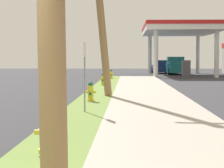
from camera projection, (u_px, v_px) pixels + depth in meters
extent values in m
cylinder|color=yellow|center=(47.00, 150.00, 8.25)|extent=(0.29, 0.29, 0.06)
cylinder|color=yellow|center=(46.00, 135.00, 8.23)|extent=(0.22, 0.22, 0.60)
sphere|color=#196038|center=(46.00, 116.00, 8.21)|extent=(0.19, 0.19, 0.19)
cylinder|color=#196038|center=(46.00, 111.00, 8.21)|extent=(0.06, 0.06, 0.05)
cylinder|color=yellow|center=(37.00, 132.00, 8.23)|extent=(0.10, 0.09, 0.09)
cylinder|color=yellow|center=(56.00, 132.00, 8.22)|extent=(0.10, 0.09, 0.09)
cylinder|color=#196038|center=(45.00, 137.00, 8.06)|extent=(0.11, 0.12, 0.11)
cylinder|color=yellow|center=(91.00, 100.00, 18.17)|extent=(0.29, 0.29, 0.06)
cylinder|color=yellow|center=(91.00, 93.00, 18.16)|extent=(0.22, 0.22, 0.60)
sphere|color=#196038|center=(91.00, 84.00, 18.14)|extent=(0.19, 0.19, 0.19)
cylinder|color=#196038|center=(91.00, 82.00, 18.14)|extent=(0.06, 0.06, 0.05)
cylinder|color=yellow|center=(86.00, 92.00, 18.16)|extent=(0.10, 0.09, 0.09)
cylinder|color=yellow|center=(95.00, 92.00, 18.15)|extent=(0.10, 0.09, 0.09)
cylinder|color=#196038|center=(90.00, 94.00, 17.99)|extent=(0.11, 0.12, 0.11)
cylinder|color=yellow|center=(103.00, 85.00, 29.12)|extent=(0.29, 0.29, 0.06)
cylinder|color=yellow|center=(103.00, 80.00, 29.10)|extent=(0.22, 0.22, 0.60)
sphere|color=#196038|center=(103.00, 75.00, 29.09)|extent=(0.19, 0.19, 0.19)
cylinder|color=#196038|center=(103.00, 73.00, 29.08)|extent=(0.06, 0.06, 0.05)
cylinder|color=yellow|center=(100.00, 80.00, 29.11)|extent=(0.10, 0.09, 0.09)
cylinder|color=yellow|center=(106.00, 80.00, 29.10)|extent=(0.10, 0.09, 0.09)
cylinder|color=#196038|center=(103.00, 80.00, 28.94)|extent=(0.11, 0.12, 0.11)
cylinder|color=yellow|center=(111.00, 78.00, 39.09)|extent=(0.29, 0.29, 0.06)
cylinder|color=yellow|center=(111.00, 75.00, 39.07)|extent=(0.22, 0.22, 0.60)
sphere|color=#196038|center=(111.00, 71.00, 39.06)|extent=(0.19, 0.19, 0.19)
cylinder|color=#196038|center=(111.00, 70.00, 39.05)|extent=(0.06, 0.06, 0.05)
cylinder|color=yellow|center=(109.00, 74.00, 39.08)|extent=(0.10, 0.09, 0.09)
cylinder|color=yellow|center=(113.00, 74.00, 39.07)|extent=(0.10, 0.09, 0.09)
cylinder|color=#196038|center=(111.00, 75.00, 38.91)|extent=(0.11, 0.12, 0.11)
cylinder|color=#937047|center=(100.00, 2.00, 20.67)|extent=(1.13, 0.46, 8.19)
cylinder|color=gray|center=(85.00, 77.00, 14.52)|extent=(0.05, 0.05, 2.10)
cube|color=white|center=(85.00, 50.00, 14.48)|extent=(0.04, 0.36, 0.44)
cylinder|color=silver|center=(156.00, 54.00, 44.23)|extent=(0.44, 0.44, 4.43)
cylinder|color=silver|center=(217.00, 54.00, 44.04)|extent=(0.44, 0.44, 4.43)
cylinder|color=silver|center=(150.00, 55.00, 56.04)|extent=(0.44, 0.44, 4.43)
cylinder|color=silver|center=(198.00, 55.00, 55.86)|extent=(0.44, 0.44, 4.43)
cube|color=white|center=(179.00, 31.00, 49.91)|extent=(7.43, 13.64, 0.50)
cube|color=red|center=(179.00, 27.00, 49.89)|extent=(7.53, 13.74, 0.36)
cube|color=#47474C|center=(186.00, 69.00, 44.21)|extent=(0.70, 1.10, 1.60)
cube|color=#47474C|center=(174.00, 67.00, 56.02)|extent=(0.70, 1.10, 1.60)
cube|color=navy|center=(161.00, 68.00, 57.16)|extent=(2.17, 4.63, 0.85)
cube|color=navy|center=(162.00, 62.00, 56.90)|extent=(1.76, 2.15, 0.56)
cylinder|color=black|center=(153.00, 70.00, 58.83)|extent=(0.27, 0.62, 0.60)
cylinder|color=black|center=(166.00, 70.00, 58.91)|extent=(0.27, 0.62, 0.60)
cylinder|color=black|center=(156.00, 71.00, 55.44)|extent=(0.27, 0.62, 0.60)
cylinder|color=black|center=(171.00, 71.00, 55.52)|extent=(0.27, 0.62, 0.60)
cube|color=#197075|center=(176.00, 68.00, 53.13)|extent=(2.03, 5.41, 1.00)
cube|color=#197075|center=(175.00, 60.00, 54.05)|extent=(1.85, 2.06, 0.76)
cube|color=#197075|center=(177.00, 63.00, 51.91)|extent=(1.89, 2.92, 0.24)
cylinder|color=black|center=(166.00, 70.00, 55.32)|extent=(0.22, 0.76, 0.76)
cylinder|color=black|center=(182.00, 70.00, 55.27)|extent=(0.22, 0.76, 0.76)
cylinder|color=black|center=(169.00, 71.00, 51.03)|extent=(0.22, 0.76, 0.76)
cylinder|color=black|center=(187.00, 71.00, 50.97)|extent=(0.22, 0.76, 0.76)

